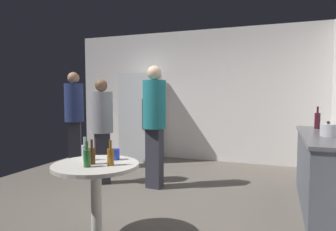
{
  "coord_description": "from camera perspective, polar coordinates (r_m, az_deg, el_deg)",
  "views": [
    {
      "loc": [
        1.69,
        -3.47,
        1.38
      ],
      "look_at": [
        0.2,
        0.56,
        1.07
      ],
      "focal_mm": 31.97,
      "sensor_mm": 36.0,
      "label": 1
    }
  ],
  "objects": [
    {
      "name": "ground_plane",
      "position": [
        4.12,
        -5.58,
        -16.25
      ],
      "size": [
        5.2,
        5.2,
        0.1
      ],
      "primitive_type": "cube",
      "color": "#5B544C"
    },
    {
      "name": "wall_back",
      "position": [
        6.33,
        4.8,
        3.79
      ],
      "size": [
        5.32,
        0.06,
        2.7
      ],
      "primitive_type": "cube",
      "color": "silver",
      "rests_on": "ground_plane"
    },
    {
      "name": "refrigerator",
      "position": [
        6.3,
        -5.19,
        -0.31
      ],
      "size": [
        0.7,
        0.68,
        1.8
      ],
      "color": "silver",
      "rests_on": "ground_plane"
    },
    {
      "name": "kitchen_counter",
      "position": [
        4.11,
        28.35,
        -9.45
      ],
      "size": [
        0.64,
        1.96,
        0.9
      ],
      "color": "#4C515B",
      "rests_on": "ground_plane"
    },
    {
      "name": "kettle",
      "position": [
        3.86,
        28.25,
        -2.47
      ],
      "size": [
        0.24,
        0.17,
        0.18
      ],
      "color": "#B2B2B7",
      "rests_on": "kitchen_counter"
    },
    {
      "name": "wine_bottle_on_counter",
      "position": [
        4.63,
        26.58,
        -0.82
      ],
      "size": [
        0.08,
        0.08,
        0.31
      ],
      "color": "#3F141E",
      "rests_on": "kitchen_counter"
    },
    {
      "name": "foreground_table",
      "position": [
        2.91,
        -13.57,
        -10.91
      ],
      "size": [
        0.8,
        0.8,
        0.73
      ],
      "color": "beige",
      "rests_on": "ground_plane"
    },
    {
      "name": "beer_bottle_amber",
      "position": [
        2.78,
        -10.9,
        -7.63
      ],
      "size": [
        0.06,
        0.06,
        0.23
      ],
      "color": "#8C5919",
      "rests_on": "foreground_table"
    },
    {
      "name": "beer_bottle_brown",
      "position": [
        2.86,
        -14.31,
        -7.34
      ],
      "size": [
        0.06,
        0.06,
        0.23
      ],
      "color": "#593314",
      "rests_on": "foreground_table"
    },
    {
      "name": "beer_bottle_green",
      "position": [
        2.76,
        -15.18,
        -7.75
      ],
      "size": [
        0.06,
        0.06,
        0.23
      ],
      "color": "#26662D",
      "rests_on": "foreground_table"
    },
    {
      "name": "beer_bottle_clear",
      "position": [
        3.04,
        -15.58,
        -6.68
      ],
      "size": [
        0.06,
        0.06,
        0.23
      ],
      "color": "silver",
      "rests_on": "foreground_table"
    },
    {
      "name": "plastic_cup_blue",
      "position": [
        3.0,
        -9.98,
        -7.27
      ],
      "size": [
        0.08,
        0.08,
        0.11
      ],
      "primitive_type": "cylinder",
      "color": "blue",
      "rests_on": "foreground_table"
    },
    {
      "name": "person_in_navy_shirt",
      "position": [
        5.74,
        -17.45,
        0.57
      ],
      "size": [
        0.47,
        0.47,
        1.78
      ],
      "rotation": [
        0.0,
        0.0,
        -1.04
      ],
      "color": "#2D2D38",
      "rests_on": "ground_plane"
    },
    {
      "name": "person_in_gray_shirt",
      "position": [
        4.69,
        -12.52,
        -1.43
      ],
      "size": [
        0.48,
        0.48,
        1.61
      ],
      "rotation": [
        0.0,
        0.0,
        -0.86
      ],
      "color": "#2D2D38",
      "rests_on": "ground_plane"
    },
    {
      "name": "person_in_teal_shirt",
      "position": [
        4.36,
        -2.67,
        -0.22
      ],
      "size": [
        0.37,
        0.37,
        1.79
      ],
      "rotation": [
        0.0,
        0.0,
        -1.65
      ],
      "color": "#2D2D38",
      "rests_on": "ground_plane"
    }
  ]
}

